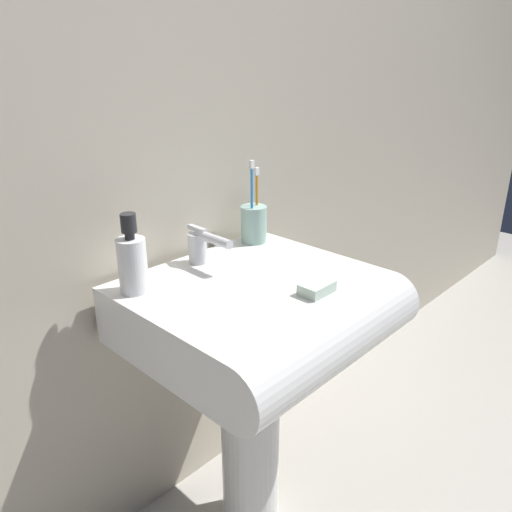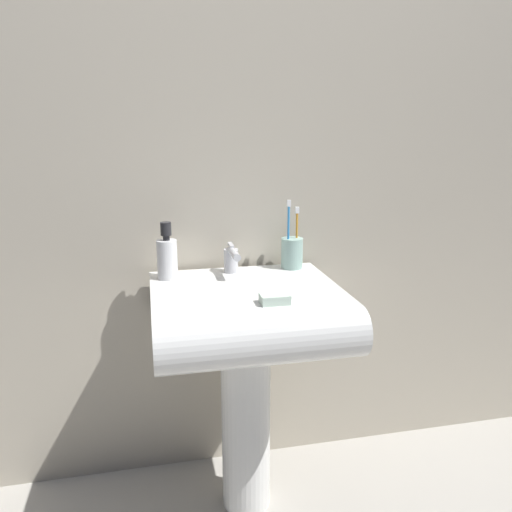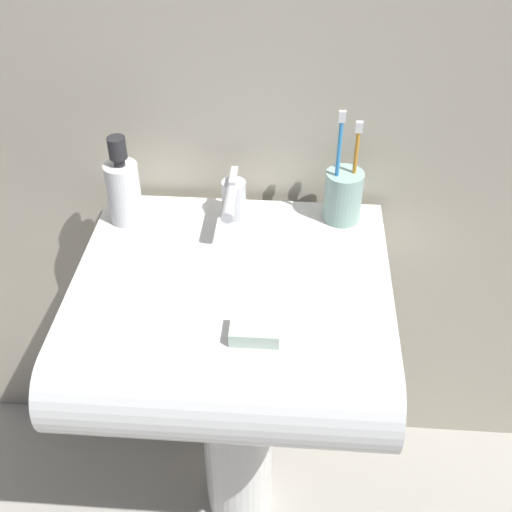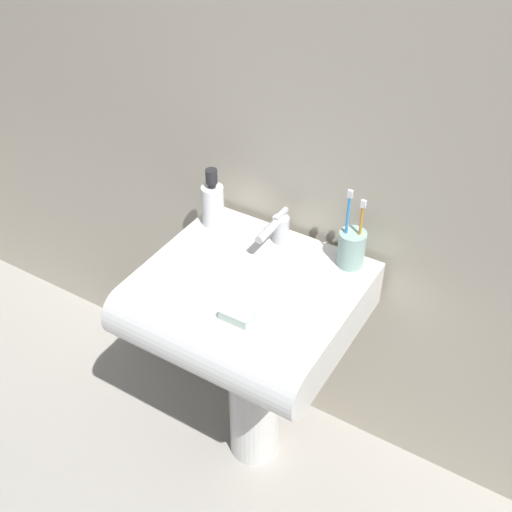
# 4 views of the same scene
# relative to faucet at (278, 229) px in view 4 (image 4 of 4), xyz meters

# --- Properties ---
(ground_plane) EXTENTS (6.00, 6.00, 0.00)m
(ground_plane) POSITION_rel_faucet_xyz_m (0.01, -0.15, -0.76)
(ground_plane) COLOR #ADA89E
(ground_plane) RESTS_ON ground
(wall_back) EXTENTS (5.00, 0.05, 2.40)m
(wall_back) POSITION_rel_faucet_xyz_m (0.01, 0.11, 0.44)
(wall_back) COLOR #B7AD99
(wall_back) RESTS_ON ground
(sink_pedestal) EXTENTS (0.15, 0.15, 0.58)m
(sink_pedestal) POSITION_rel_faucet_xyz_m (0.01, -0.15, -0.47)
(sink_pedestal) COLOR white
(sink_pedestal) RESTS_ON ground
(sink_basin) EXTENTS (0.53, 0.50, 0.13)m
(sink_basin) POSITION_rel_faucet_xyz_m (0.01, -0.20, -0.11)
(sink_basin) COLOR white
(sink_basin) RESTS_ON sink_pedestal
(faucet) EXTENTS (0.04, 0.14, 0.09)m
(faucet) POSITION_rel_faucet_xyz_m (0.00, 0.00, 0.00)
(faucet) COLOR silver
(faucet) RESTS_ON sink_basin
(toothbrush_cup) EXTENTS (0.07, 0.07, 0.22)m
(toothbrush_cup) POSITION_rel_faucet_xyz_m (0.20, 0.02, 0.00)
(toothbrush_cup) COLOR #99BFB2
(toothbrush_cup) RESTS_ON sink_basin
(soap_bottle) EXTENTS (0.06, 0.06, 0.17)m
(soap_bottle) POSITION_rel_faucet_xyz_m (-0.20, -0.01, 0.02)
(soap_bottle) COLOR white
(soap_bottle) RESTS_ON sink_basin
(bar_soap) EXTENTS (0.07, 0.05, 0.02)m
(bar_soap) POSITION_rel_faucet_xyz_m (0.06, -0.30, -0.04)
(bar_soap) COLOR silver
(bar_soap) RESTS_ON sink_basin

